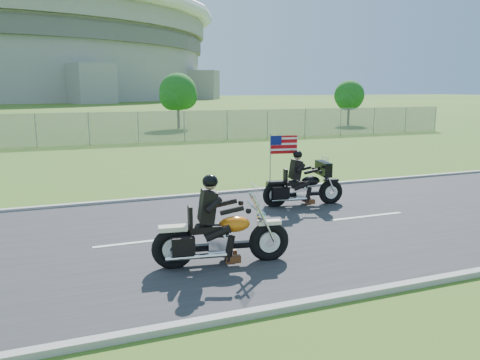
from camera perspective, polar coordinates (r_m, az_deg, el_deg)
name	(u,v)px	position (r m, az deg, el deg)	size (l,w,h in m)	color
ground	(227,234)	(11.30, -1.57, -6.59)	(420.00, 420.00, 0.00)	#2D5A1C
road	(227,233)	(11.29, -1.57, -6.49)	(120.00, 8.00, 0.04)	#28282B
curb_north	(185,196)	(15.03, -6.68, -1.97)	(120.00, 0.18, 0.12)	#9E9B93
curb_south	(310,303)	(7.83, 8.59, -14.61)	(120.00, 0.18, 0.12)	#9E9B93
fence	(36,130)	(30.30, -23.63, 5.57)	(60.00, 0.03, 2.00)	gray
stadium	(4,52)	(181.32, -26.81, 13.79)	(140.40, 140.40, 29.20)	#A3A099
tree_fence_near	(178,94)	(41.33, -7.54, 10.37)	(3.52, 3.28, 4.75)	#382316
tree_fence_far	(349,97)	(45.98, 13.18, 9.83)	(3.08, 2.87, 4.20)	#382316
motorcycle_lead	(220,237)	(9.19, -2.48, -6.99)	(2.74, 0.89, 1.85)	black
motorcycle_follow	(303,187)	(13.90, 7.70, -0.88)	(2.49, 0.92, 2.08)	black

